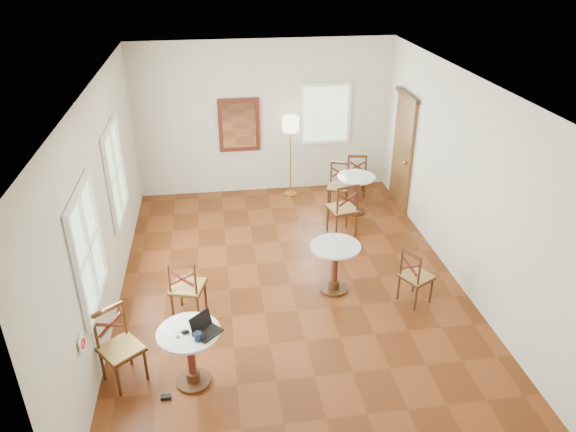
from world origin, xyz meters
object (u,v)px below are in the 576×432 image
object	(u,v)px
chair_near_a	(187,287)
mouse	(185,332)
cafe_table_back	(355,190)
power_adapter	(166,397)
laptop	(205,328)
floor_lamp	(291,129)
chair_back_b	(338,186)
water_glass	(178,334)
navy_mug	(198,336)
chair_back_a	(356,174)
cafe_table_near	(191,351)
cafe_table_mid	(335,263)
chair_near_b	(120,347)
chair_mid_b	(415,276)
chair_mid_a	(343,209)

from	to	relation	value
chair_near_a	mouse	xyz separation A→B (m)	(0.03, -1.30, 0.30)
cafe_table_back	mouse	bearing A→B (deg)	-126.63
power_adapter	laptop	bearing A→B (deg)	19.99
floor_lamp	power_adapter	world-z (taller)	floor_lamp
chair_back_b	laptop	bearing A→B (deg)	-100.68
water_glass	laptop	bearing A→B (deg)	10.32
cafe_table_back	navy_mug	world-z (taller)	navy_mug
chair_back_a	power_adapter	distance (m)	6.09
cafe_table_near	floor_lamp	size ratio (longest dim) A/B	0.46
cafe_table_mid	chair_near_a	xyz separation A→B (m)	(-2.09, -0.31, -0.00)
cafe_table_mid	water_glass	distance (m)	2.73
cafe_table_near	laptop	distance (m)	0.39
chair_near_a	floor_lamp	bearing A→B (deg)	-101.55
cafe_table_near	laptop	xyz separation A→B (m)	(0.18, -0.03, 0.34)
cafe_table_near	water_glass	bearing A→B (deg)	-142.18
chair_near_b	floor_lamp	distance (m)	5.56
chair_near_a	cafe_table_near	bearing A→B (deg)	109.27
chair_near_b	power_adapter	distance (m)	0.77
cafe_table_back	mouse	xyz separation A→B (m)	(-2.99, -4.03, 0.31)
cafe_table_near	cafe_table_mid	distance (m)	2.57
laptop	chair_near_b	bearing A→B (deg)	124.32
floor_lamp	water_glass	size ratio (longest dim) A/B	16.65
cafe_table_mid	power_adapter	bearing A→B (deg)	-142.38
floor_lamp	power_adapter	distance (m)	5.78
chair_back_b	water_glass	xyz separation A→B (m)	(-2.81, -4.38, 0.37)
chair_back_a	mouse	bearing A→B (deg)	66.52
cafe_table_back	navy_mug	distance (m)	5.06
chair_near_b	cafe_table_near	bearing A→B (deg)	-50.25
chair_near_a	navy_mug	distance (m)	1.49
chair_near_b	floor_lamp	xyz separation A→B (m)	(2.68, 4.78, 0.90)
chair_near_b	water_glass	distance (m)	0.81
cafe_table_back	chair_mid_b	size ratio (longest dim) A/B	0.87
cafe_table_near	chair_near_a	world-z (taller)	chair_near_a
chair_back_a	floor_lamp	distance (m)	1.59
chair_near_b	chair_mid_a	size ratio (longest dim) A/B	0.95
chair_near_b	power_adapter	bearing A→B (deg)	-76.06
cafe_table_near	cafe_table_back	distance (m)	4.98
chair_near_a	chair_back_a	distance (m)	4.76
chair_mid_a	cafe_table_near	bearing A→B (deg)	40.31
chair_back_b	floor_lamp	xyz separation A→B (m)	(-0.82, 0.67, 0.94)
laptop	power_adapter	size ratio (longest dim) A/B	3.40
laptop	chair_back_b	bearing A→B (deg)	16.45
cafe_table_mid	floor_lamp	bearing A→B (deg)	92.40
chair_near_b	navy_mug	distance (m)	1.03
chair_back_a	laptop	size ratio (longest dim) A/B	2.39
floor_lamp	laptop	bearing A→B (deg)	-108.78
chair_back_a	laptop	distance (m)	5.67
chair_near_b	mouse	bearing A→B (deg)	-52.41
chair_near_b	floor_lamp	world-z (taller)	floor_lamp
cafe_table_near	cafe_table_back	world-z (taller)	cafe_table_near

